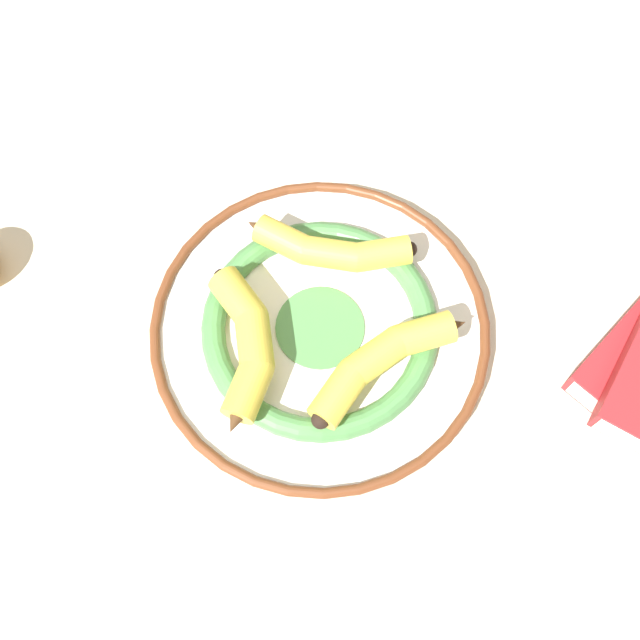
% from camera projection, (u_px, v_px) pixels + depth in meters
% --- Properties ---
extents(ground_plane, '(2.80, 2.80, 0.00)m').
position_uv_depth(ground_plane, '(356.00, 326.00, 0.77)').
color(ground_plane, beige).
extents(decorative_bowl, '(0.34, 0.34, 0.03)m').
position_uv_depth(decorative_bowl, '(320.00, 328.00, 0.76)').
color(decorative_bowl, white).
rests_on(decorative_bowl, ground_plane).
extents(banana_a, '(0.09, 0.17, 0.03)m').
position_uv_depth(banana_a, '(328.00, 249.00, 0.75)').
color(banana_a, yellow).
rests_on(banana_a, decorative_bowl).
extents(banana_b, '(0.17, 0.09, 0.03)m').
position_uv_depth(banana_b, '(382.00, 359.00, 0.71)').
color(banana_b, yellow).
rests_on(banana_b, decorative_bowl).
extents(banana_c, '(0.14, 0.12, 0.03)m').
position_uv_depth(banana_c, '(247.00, 346.00, 0.71)').
color(banana_c, gold).
rests_on(banana_c, decorative_bowl).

